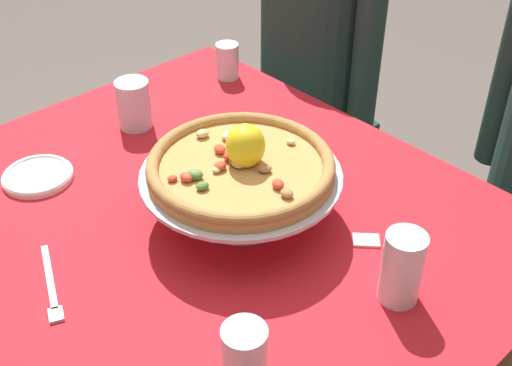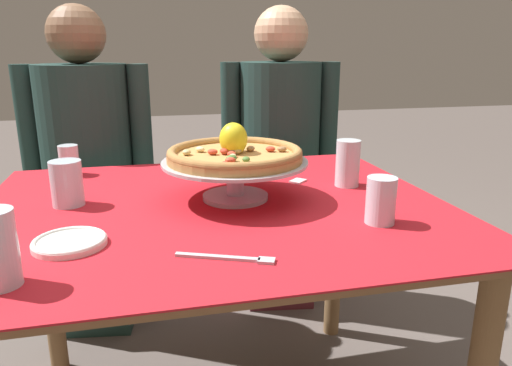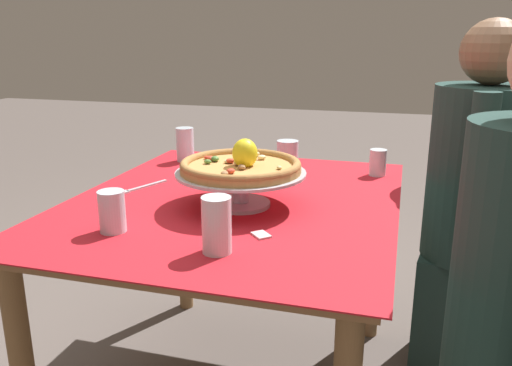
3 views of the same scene
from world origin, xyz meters
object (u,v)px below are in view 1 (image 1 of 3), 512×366
pizza (241,164)px  sugar_packet (366,240)px  water_glass_front_right (245,359)px  water_glass_side_left (134,107)px  water_glass_side_right (401,271)px  diner_left (316,74)px  side_plate (38,176)px  dinner_fork (51,287)px  pizza_stand (241,185)px  water_glass_back_left (227,62)px

pizza → sugar_packet: 0.28m
water_glass_front_right → pizza: bearing=138.8°
water_glass_side_left → water_glass_side_right: size_ratio=0.86×
pizza → diner_left: 0.87m
pizza → water_glass_side_right: bearing=8.3°
side_plate → sugar_packet: (0.60, 0.36, -0.01)m
water_glass_side_right → dinner_fork: 0.60m
pizza → diner_left: diner_left is taller
water_glass_side_right → side_plate: size_ratio=0.91×
dinner_fork → diner_left: 1.14m
pizza_stand → diner_left: 0.86m
side_plate → diner_left: size_ratio=0.12×
water_glass_back_left → pizza: bearing=-38.3°
pizza_stand → water_glass_back_left: pizza_stand is taller
side_plate → sugar_packet: size_ratio=2.96×
water_glass_back_left → dinner_fork: bearing=-62.4°
dinner_fork → sugar_packet: 0.58m
water_glass_front_right → water_glass_side_left: water_glass_side_left is taller
water_glass_side_right → side_plate: water_glass_side_right is taller
pizza → water_glass_back_left: pizza is taller
side_plate → diner_left: (-0.06, 0.94, -0.11)m
pizza_stand → dinner_fork: (-0.08, -0.37, -0.07)m
water_glass_back_left → side_plate: 0.61m
pizza → water_glass_side_right: size_ratio=2.62×
pizza → sugar_packet: pizza is taller
water_glass_side_left → side_plate: bearing=-82.1°
pizza → dinner_fork: (-0.08, -0.37, -0.12)m
water_glass_back_left → water_glass_side_right: 0.87m
pizza_stand → water_glass_side_right: bearing=8.4°
water_glass_front_right → water_glass_side_left: bearing=157.4°
pizza → side_plate: pizza is taller
pizza → water_glass_side_left: 0.44m
water_glass_back_left → dinner_fork: 0.84m
water_glass_back_left → side_plate: (0.08, -0.60, -0.03)m
water_glass_back_left → side_plate: water_glass_back_left is taller
water_glass_side_left → side_plate: size_ratio=0.79×
diner_left → water_glass_back_left: bearing=-93.1°
pizza_stand → water_glass_front_right: bearing=-41.2°
water_glass_front_right → side_plate: bearing=178.2°
water_glass_front_right → pizza_stand: bearing=138.8°
water_glass_side_left → diner_left: 0.68m
dinner_fork → diner_left: diner_left is taller
water_glass_side_right → diner_left: (-0.79, 0.66, -0.16)m
diner_left → water_glass_side_right: bearing=-39.7°
side_plate → dinner_fork: 0.34m
diner_left → sugar_packet: bearing=-41.4°
pizza_stand → sugar_packet: 0.26m
sugar_packet → water_glass_side_left: bearing=-173.1°
water_glass_front_right → dinner_fork: water_glass_front_right is taller
sugar_packet → diner_left: size_ratio=0.04×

